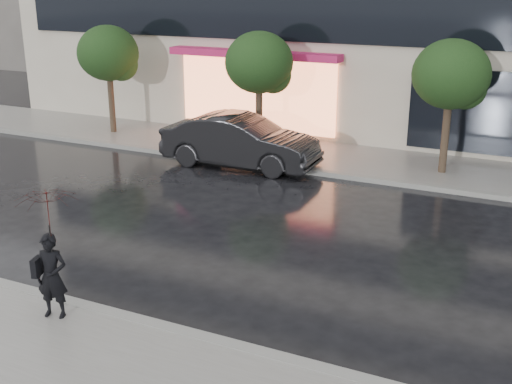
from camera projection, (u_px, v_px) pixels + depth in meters
The scene contains 9 objects.
ground at pixel (174, 301), 11.72m from camera, with size 120.00×120.00×0.00m, color black.
sidewalk_far at pixel (347, 160), 20.46m from camera, with size 60.00×3.50×0.12m, color slate.
curb_near at pixel (142, 323), 10.84m from camera, with size 60.00×0.25×0.14m, color gray.
curb_far at pixel (329, 174), 18.96m from camera, with size 60.00×0.25×0.14m, color gray.
tree_far_west at pixel (110, 55), 23.01m from camera, with size 2.20×2.20×3.99m.
tree_mid_west at pixel (261, 65), 20.55m from camera, with size 2.20×2.20×3.99m.
tree_mid_east at pixel (453, 77), 18.10m from camera, with size 2.20×2.20×3.99m.
parked_car at pixel (240, 141), 19.71m from camera, with size 1.70×4.87×1.60m, color black.
pedestrian_with_umbrella at pixel (49, 231), 10.47m from camera, with size 1.26×1.27×2.27m.
Camera 1 is at (5.87, -8.79, 5.65)m, focal length 45.00 mm.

